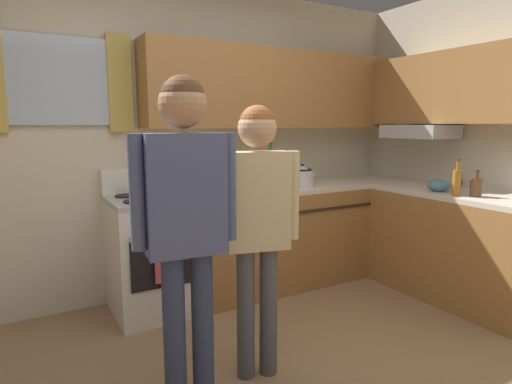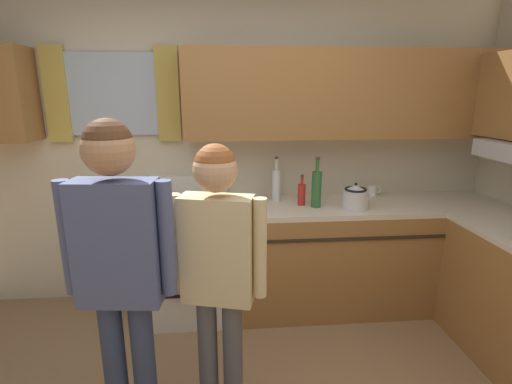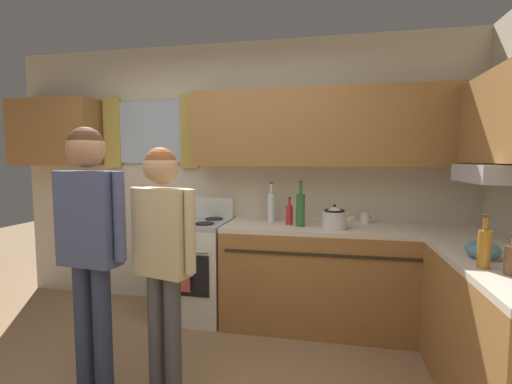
# 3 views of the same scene
# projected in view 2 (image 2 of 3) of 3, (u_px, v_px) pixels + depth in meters

# --- Properties ---
(back_wall_unit) EXTENTS (4.60, 0.42, 2.60)m
(back_wall_unit) POSITION_uv_depth(u_px,v_px,m) (231.00, 129.00, 3.12)
(back_wall_unit) COLOR beige
(back_wall_unit) RESTS_ON ground
(kitchen_counter_run) EXTENTS (2.23, 1.98, 0.90)m
(kitchen_counter_run) POSITION_uv_depth(u_px,v_px,m) (421.00, 273.00, 2.87)
(kitchen_counter_run) COLOR #9E6B38
(kitchen_counter_run) RESTS_ON ground
(stove_oven) EXTENTS (0.64, 0.67, 1.10)m
(stove_oven) POSITION_uv_depth(u_px,v_px,m) (190.00, 258.00, 3.08)
(stove_oven) COLOR silver
(stove_oven) RESTS_ON ground
(bottle_tall_clear) EXTENTS (0.07, 0.07, 0.37)m
(bottle_tall_clear) POSITION_uv_depth(u_px,v_px,m) (276.00, 184.00, 3.12)
(bottle_tall_clear) COLOR silver
(bottle_tall_clear) RESTS_ON kitchen_counter_run
(bottle_sauce_red) EXTENTS (0.06, 0.06, 0.25)m
(bottle_sauce_red) POSITION_uv_depth(u_px,v_px,m) (302.00, 194.00, 3.01)
(bottle_sauce_red) COLOR red
(bottle_sauce_red) RESTS_ON kitchen_counter_run
(bottle_wine_green) EXTENTS (0.08, 0.08, 0.39)m
(bottle_wine_green) POSITION_uv_depth(u_px,v_px,m) (316.00, 188.00, 2.95)
(bottle_wine_green) COLOR #2D6633
(bottle_wine_green) RESTS_ON kitchen_counter_run
(mug_ceramic_white) EXTENTS (0.13, 0.08, 0.09)m
(mug_ceramic_white) POSITION_uv_depth(u_px,v_px,m) (372.00, 190.00, 3.29)
(mug_ceramic_white) COLOR white
(mug_ceramic_white) RESTS_ON kitchen_counter_run
(stovetop_kettle) EXTENTS (0.27, 0.20, 0.21)m
(stovetop_kettle) POSITION_uv_depth(u_px,v_px,m) (355.00, 197.00, 2.91)
(stovetop_kettle) COLOR silver
(stovetop_kettle) RESTS_ON kitchen_counter_run
(adult_left) EXTENTS (0.51, 0.23, 1.67)m
(adult_left) POSITION_uv_depth(u_px,v_px,m) (119.00, 256.00, 1.72)
(adult_left) COLOR #2D3856
(adult_left) RESTS_ON ground
(adult_in_plaid) EXTENTS (0.47, 0.23, 1.55)m
(adult_in_plaid) POSITION_uv_depth(u_px,v_px,m) (218.00, 261.00, 1.86)
(adult_in_plaid) COLOR #4C4C51
(adult_in_plaid) RESTS_ON ground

